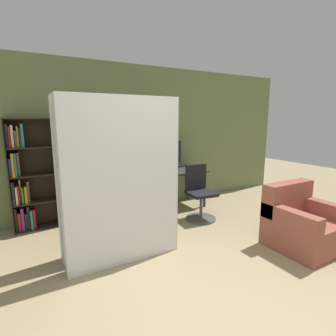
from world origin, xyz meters
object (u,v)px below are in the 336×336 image
Objects in this scene: office_chair at (200,197)px; mattress_near at (124,182)px; bookshelf at (28,178)px; armchair at (302,224)px; mattress_far at (115,177)px; monitor at (171,154)px.

mattress_near reaches higher than office_chair.
bookshelf is 4.06m from armchair.
armchair is at bearing -68.15° from office_chair.
armchair is at bearing -27.87° from mattress_far.
bookshelf is 1.91m from mattress_near.
mattress_far reaches higher than armchair.
mattress_far reaches higher than monitor.
monitor is at bearing -0.05° from bookshelf.
mattress_near is at bearing 159.29° from armchair.
mattress_near reaches higher than armchair.
office_chair is at bearing 111.85° from armchair.
monitor is at bearing 39.47° from mattress_far.
mattress_far is 2.33× the size of armchair.
mattress_near reaches higher than bookshelf.
bookshelf is 2.04× the size of armchair.
monitor is 0.59× the size of office_chair.
office_chair is at bearing -20.72° from bookshelf.
mattress_near is (-1.61, -0.67, 0.61)m from office_chair.
bookshelf is at bearing 120.41° from mattress_near.
armchair is (2.21, -1.17, -0.67)m from mattress_far.
mattress_near is at bearing -90.00° from mattress_far.
mattress_far is (0.96, -1.31, 0.17)m from bookshelf.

